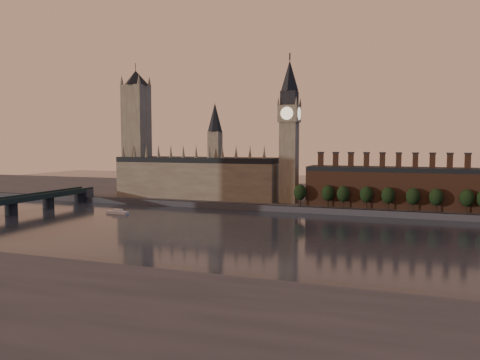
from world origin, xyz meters
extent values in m
plane|color=black|center=(0.00, 0.00, 0.00)|extent=(900.00, 900.00, 0.00)
cube|color=#48484D|center=(0.00, 90.00, 2.00)|extent=(900.00, 4.00, 4.00)
cube|color=#48484D|center=(0.00, 180.00, 2.00)|extent=(900.00, 180.00, 4.00)
cube|color=gray|center=(-65.00, 115.00, 18.00)|extent=(130.00, 30.00, 28.00)
cube|color=black|center=(-65.00, 115.00, 34.00)|extent=(130.00, 30.00, 4.00)
cube|color=gray|center=(-50.00, 115.00, 44.00)|extent=(9.00, 9.00, 24.00)
cone|color=black|center=(-50.00, 115.00, 67.00)|extent=(12.00, 12.00, 22.00)
cone|color=gray|center=(-124.00, 101.00, 41.00)|extent=(2.60, 2.60, 10.00)
cone|color=gray|center=(-113.27, 101.00, 41.00)|extent=(2.60, 2.60, 10.00)
cone|color=gray|center=(-102.55, 101.00, 41.00)|extent=(2.60, 2.60, 10.00)
cone|color=gray|center=(-91.82, 101.00, 41.00)|extent=(2.60, 2.60, 10.00)
cone|color=gray|center=(-81.09, 101.00, 41.00)|extent=(2.60, 2.60, 10.00)
cone|color=gray|center=(-70.36, 101.00, 41.00)|extent=(2.60, 2.60, 10.00)
cone|color=gray|center=(-59.64, 101.00, 41.00)|extent=(2.60, 2.60, 10.00)
cone|color=gray|center=(-48.91, 101.00, 41.00)|extent=(2.60, 2.60, 10.00)
cone|color=gray|center=(-38.18, 101.00, 41.00)|extent=(2.60, 2.60, 10.00)
cone|color=gray|center=(-27.45, 101.00, 41.00)|extent=(2.60, 2.60, 10.00)
cone|color=gray|center=(-16.73, 101.00, 41.00)|extent=(2.60, 2.60, 10.00)
cone|color=gray|center=(-6.00, 101.00, 41.00)|extent=(2.60, 2.60, 10.00)
cube|color=gray|center=(-120.00, 115.00, 49.00)|extent=(18.00, 18.00, 90.00)
cone|color=black|center=(-120.00, 115.00, 100.00)|extent=(24.00, 24.00, 12.00)
cylinder|color=#232326|center=(-120.00, 115.00, 106.00)|extent=(0.50, 0.50, 12.00)
cone|color=gray|center=(-128.00, 107.00, 98.00)|extent=(3.00, 3.00, 8.00)
cone|color=gray|center=(-112.00, 107.00, 98.00)|extent=(3.00, 3.00, 8.00)
cone|color=gray|center=(-128.00, 123.00, 98.00)|extent=(3.00, 3.00, 8.00)
cone|color=gray|center=(-112.00, 123.00, 98.00)|extent=(3.00, 3.00, 8.00)
cube|color=gray|center=(10.00, 110.00, 33.00)|extent=(12.00, 12.00, 58.00)
cube|color=gray|center=(10.00, 110.00, 68.00)|extent=(14.00, 14.00, 12.00)
cube|color=#232326|center=(10.00, 110.00, 79.00)|extent=(11.00, 11.00, 10.00)
cone|color=black|center=(10.00, 110.00, 95.00)|extent=(13.00, 13.00, 22.00)
cylinder|color=#232326|center=(10.00, 110.00, 108.50)|extent=(1.00, 1.00, 5.00)
cylinder|color=beige|center=(10.00, 102.80, 68.00)|extent=(9.00, 0.50, 9.00)
cylinder|color=beige|center=(10.00, 117.20, 68.00)|extent=(9.00, 0.50, 9.00)
cylinder|color=beige|center=(2.80, 110.00, 68.00)|extent=(0.50, 9.00, 9.00)
cylinder|color=beige|center=(17.20, 110.00, 68.00)|extent=(0.50, 9.00, 9.00)
cone|color=gray|center=(3.50, 103.50, 77.00)|extent=(2.00, 2.00, 6.00)
cone|color=gray|center=(16.50, 103.50, 77.00)|extent=(2.00, 2.00, 6.00)
cone|color=gray|center=(3.50, 116.50, 77.00)|extent=(2.00, 2.00, 6.00)
cone|color=gray|center=(16.50, 116.50, 77.00)|extent=(2.00, 2.00, 6.00)
cube|color=brown|center=(80.00, 110.00, 16.00)|extent=(110.00, 25.00, 24.00)
cube|color=black|center=(80.00, 110.00, 29.50)|extent=(110.00, 25.00, 3.00)
cube|color=brown|center=(33.00, 110.00, 35.50)|extent=(3.50, 3.50, 9.00)
cube|color=#232326|center=(33.00, 110.00, 40.50)|extent=(4.20, 4.20, 1.00)
cube|color=brown|center=(43.44, 110.00, 35.50)|extent=(3.50, 3.50, 9.00)
cube|color=#232326|center=(43.44, 110.00, 40.50)|extent=(4.20, 4.20, 1.00)
cube|color=brown|center=(53.89, 110.00, 35.50)|extent=(3.50, 3.50, 9.00)
cube|color=#232326|center=(53.89, 110.00, 40.50)|extent=(4.20, 4.20, 1.00)
cube|color=brown|center=(64.33, 110.00, 35.50)|extent=(3.50, 3.50, 9.00)
cube|color=#232326|center=(64.33, 110.00, 40.50)|extent=(4.20, 4.20, 1.00)
cube|color=brown|center=(74.78, 110.00, 35.50)|extent=(3.50, 3.50, 9.00)
cube|color=#232326|center=(74.78, 110.00, 40.50)|extent=(4.20, 4.20, 1.00)
cube|color=brown|center=(85.22, 110.00, 35.50)|extent=(3.50, 3.50, 9.00)
cube|color=#232326|center=(85.22, 110.00, 40.50)|extent=(4.20, 4.20, 1.00)
cube|color=brown|center=(95.67, 110.00, 35.50)|extent=(3.50, 3.50, 9.00)
cube|color=#232326|center=(95.67, 110.00, 40.50)|extent=(4.20, 4.20, 1.00)
cube|color=brown|center=(106.11, 110.00, 35.50)|extent=(3.50, 3.50, 9.00)
cube|color=#232326|center=(106.11, 110.00, 40.50)|extent=(4.20, 4.20, 1.00)
cube|color=brown|center=(116.56, 110.00, 35.50)|extent=(3.50, 3.50, 9.00)
cube|color=#232326|center=(116.56, 110.00, 40.50)|extent=(4.20, 4.20, 1.00)
cube|color=brown|center=(127.00, 110.00, 35.50)|extent=(3.50, 3.50, 9.00)
cube|color=#232326|center=(127.00, 110.00, 40.50)|extent=(4.20, 4.20, 1.00)
cylinder|color=black|center=(22.03, 93.79, 7.00)|extent=(0.80, 0.80, 6.00)
ellipsoid|color=black|center=(22.03, 93.79, 13.50)|extent=(8.60, 8.60, 10.75)
cylinder|color=black|center=(40.82, 94.87, 7.00)|extent=(0.80, 0.80, 6.00)
ellipsoid|color=black|center=(40.82, 94.87, 13.50)|extent=(8.60, 8.60, 10.75)
cylinder|color=black|center=(51.13, 93.88, 7.00)|extent=(0.80, 0.80, 6.00)
ellipsoid|color=black|center=(51.13, 93.88, 13.50)|extent=(8.60, 8.60, 10.75)
cylinder|color=black|center=(65.96, 94.89, 7.00)|extent=(0.80, 0.80, 6.00)
ellipsoid|color=black|center=(65.96, 94.89, 13.50)|extent=(8.60, 8.60, 10.75)
cylinder|color=black|center=(79.64, 94.00, 7.00)|extent=(0.80, 0.80, 6.00)
ellipsoid|color=black|center=(79.64, 94.00, 13.50)|extent=(8.60, 8.60, 10.75)
cylinder|color=black|center=(94.66, 94.15, 7.00)|extent=(0.80, 0.80, 6.00)
ellipsoid|color=black|center=(94.66, 94.15, 13.50)|extent=(8.60, 8.60, 10.75)
cylinder|color=black|center=(108.28, 94.47, 7.00)|extent=(0.80, 0.80, 6.00)
ellipsoid|color=black|center=(108.28, 94.47, 13.50)|extent=(8.60, 8.60, 10.75)
cylinder|color=black|center=(125.77, 95.43, 7.00)|extent=(0.80, 0.80, 6.00)
ellipsoid|color=black|center=(125.77, 95.43, 13.50)|extent=(8.60, 8.60, 10.75)
cube|color=#48484D|center=(-155.00, 90.00, 7.00)|extent=(14.00, 8.00, 6.00)
cylinder|color=#232326|center=(-155.00, 17.00, 3.88)|extent=(8.00, 8.00, 7.75)
cylinder|color=#232326|center=(-155.00, 51.00, 3.88)|extent=(8.00, 8.00, 7.75)
cylinder|color=#232326|center=(-155.00, 85.00, 3.88)|extent=(8.00, 8.00, 7.75)
cube|color=silver|center=(-91.07, 44.11, 0.87)|extent=(15.30, 4.79, 1.73)
cube|color=silver|center=(-91.07, 44.11, 2.39)|extent=(6.60, 3.44, 1.30)
camera|label=1|loc=(91.02, -219.86, 47.22)|focal=35.00mm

